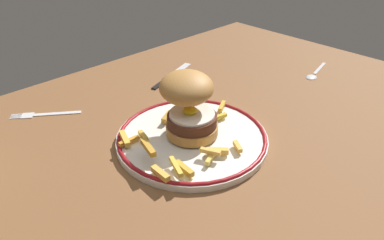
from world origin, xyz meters
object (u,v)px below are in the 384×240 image
at_px(knife, 169,77).
at_px(spoon, 313,74).
at_px(burger, 189,103).
at_px(fork, 44,114).
at_px(dinner_plate, 192,137).

height_order(knife, spoon, spoon).
relative_size(burger, fork, 1.15).
bearing_deg(dinner_plate, knife, 57.51).
bearing_deg(burger, knife, 57.00).
xyz_separation_m(dinner_plate, fork, (-0.16, 0.29, -0.01)).
xyz_separation_m(dinner_plate, spoon, (0.43, -0.01, -0.00)).
height_order(fork, spoon, spoon).
relative_size(dinner_plate, knife, 1.61).
bearing_deg(burger, spoon, -3.12).
bearing_deg(knife, burger, -123.00).
relative_size(fork, spoon, 0.93).
relative_size(burger, spoon, 1.06).
bearing_deg(dinner_plate, burger, 65.97).
height_order(burger, knife, burger).
distance_m(dinner_plate, burger, 0.07).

